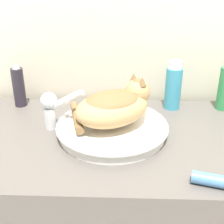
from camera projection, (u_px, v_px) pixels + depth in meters
The scene contains 7 objects.
wall_back at pixel (122, 16), 1.28m from camera, with size 8.00×0.05×2.40m.
sink_basin at pixel (112, 128), 1.09m from camera, with size 0.39×0.39×0.05m.
cat at pixel (114, 105), 1.06m from camera, with size 0.33×0.31×0.15m.
faucet at pixel (52, 107), 1.11m from camera, with size 0.16×0.07×0.16m.
mouthwash_bottle at pixel (173, 86), 1.26m from camera, with size 0.07×0.07×0.20m.
hairspray_can_black at pixel (19, 86), 1.29m from camera, with size 0.05×0.05×0.19m.
cream_tube at pixel (217, 181), 0.84m from camera, with size 0.14×0.07×0.04m.
Camera 1 is at (0.01, -0.63, 1.40)m, focal length 50.00 mm.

